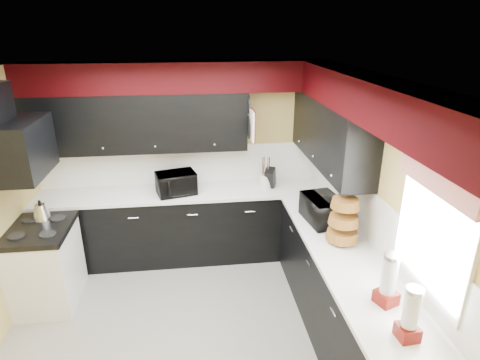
# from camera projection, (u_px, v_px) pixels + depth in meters

# --- Properties ---
(ground) EXTENTS (3.60, 3.60, 0.00)m
(ground) POSITION_uv_depth(u_px,v_px,m) (187.00, 336.00, 3.99)
(ground) COLOR gray
(ground) RESTS_ON ground
(wall_back) EXTENTS (3.60, 0.06, 2.50)m
(wall_back) POSITION_uv_depth(u_px,v_px,m) (183.00, 160.00, 5.19)
(wall_back) COLOR #E0C666
(wall_back) RESTS_ON ground
(wall_right) EXTENTS (0.06, 3.60, 2.50)m
(wall_right) POSITION_uv_depth(u_px,v_px,m) (375.00, 214.00, 3.73)
(wall_right) COLOR #E0C666
(wall_right) RESTS_ON ground
(ceiling) EXTENTS (3.60, 3.60, 0.06)m
(ceiling) POSITION_uv_depth(u_px,v_px,m) (172.00, 80.00, 3.07)
(ceiling) COLOR white
(ceiling) RESTS_ON wall_back
(cab_back) EXTENTS (3.60, 0.60, 0.90)m
(cab_back) POSITION_uv_depth(u_px,v_px,m) (186.00, 226.00, 5.21)
(cab_back) COLOR black
(cab_back) RESTS_ON ground
(cab_right) EXTENTS (0.60, 3.00, 0.90)m
(cab_right) POSITION_uv_depth(u_px,v_px,m) (348.00, 307.00, 3.71)
(cab_right) COLOR black
(cab_right) RESTS_ON ground
(counter_back) EXTENTS (3.62, 0.64, 0.04)m
(counter_back) POSITION_uv_depth(u_px,v_px,m) (184.00, 192.00, 5.04)
(counter_back) COLOR white
(counter_back) RESTS_ON cab_back
(counter_right) EXTENTS (0.64, 3.02, 0.04)m
(counter_right) POSITION_uv_depth(u_px,v_px,m) (353.00, 264.00, 3.54)
(counter_right) COLOR white
(counter_right) RESTS_ON cab_right
(splash_back) EXTENTS (3.60, 0.02, 0.50)m
(splash_back) POSITION_uv_depth(u_px,v_px,m) (183.00, 165.00, 5.21)
(splash_back) COLOR white
(splash_back) RESTS_ON counter_back
(splash_right) EXTENTS (0.02, 3.60, 0.50)m
(splash_right) POSITION_uv_depth(u_px,v_px,m) (373.00, 219.00, 3.75)
(splash_right) COLOR white
(splash_right) RESTS_ON counter_right
(upper_back) EXTENTS (2.60, 0.35, 0.70)m
(upper_back) POSITION_uv_depth(u_px,v_px,m) (138.00, 123.00, 4.77)
(upper_back) COLOR black
(upper_back) RESTS_ON wall_back
(upper_right) EXTENTS (0.35, 1.80, 0.70)m
(upper_right) POSITION_uv_depth(u_px,v_px,m) (330.00, 132.00, 4.34)
(upper_right) COLOR black
(upper_right) RESTS_ON wall_right
(soffit_back) EXTENTS (3.60, 0.36, 0.35)m
(soffit_back) POSITION_uv_depth(u_px,v_px,m) (178.00, 77.00, 4.63)
(soffit_back) COLOR black
(soffit_back) RESTS_ON wall_back
(soffit_right) EXTENTS (0.36, 3.24, 0.35)m
(soffit_right) POSITION_uv_depth(u_px,v_px,m) (380.00, 102.00, 3.15)
(soffit_right) COLOR black
(soffit_right) RESTS_ON wall_right
(stove) EXTENTS (0.60, 0.75, 0.86)m
(stove) POSITION_uv_depth(u_px,v_px,m) (46.00, 267.00, 4.35)
(stove) COLOR white
(stove) RESTS_ON ground
(cooktop) EXTENTS (0.62, 0.77, 0.06)m
(cooktop) POSITION_uv_depth(u_px,v_px,m) (39.00, 230.00, 4.18)
(cooktop) COLOR black
(cooktop) RESTS_ON stove
(hood) EXTENTS (0.50, 0.78, 0.55)m
(hood) POSITION_uv_depth(u_px,v_px,m) (16.00, 148.00, 3.85)
(hood) COLOR black
(hood) RESTS_ON wall_left
(window) EXTENTS (0.03, 0.86, 0.96)m
(window) POSITION_uv_depth(u_px,v_px,m) (434.00, 232.00, 2.79)
(window) COLOR white
(window) RESTS_ON wall_right
(valance) EXTENTS (0.04, 0.88, 0.20)m
(valance) POSITION_uv_depth(u_px,v_px,m) (437.00, 179.00, 2.64)
(valance) COLOR red
(valance) RESTS_ON wall_right
(pan_top) EXTENTS (0.03, 0.22, 0.40)m
(pan_top) POSITION_uv_depth(u_px,v_px,m) (248.00, 104.00, 4.78)
(pan_top) COLOR black
(pan_top) RESTS_ON upper_back
(pan_mid) EXTENTS (0.03, 0.28, 0.46)m
(pan_mid) POSITION_uv_depth(u_px,v_px,m) (250.00, 127.00, 4.75)
(pan_mid) COLOR black
(pan_mid) RESTS_ON upper_back
(pan_low) EXTENTS (0.03, 0.24, 0.42)m
(pan_low) POSITION_uv_depth(u_px,v_px,m) (247.00, 125.00, 5.00)
(pan_low) COLOR black
(pan_low) RESTS_ON upper_back
(cut_board) EXTENTS (0.03, 0.26, 0.35)m
(cut_board) POSITION_uv_depth(u_px,v_px,m) (252.00, 126.00, 4.62)
(cut_board) COLOR white
(cut_board) RESTS_ON upper_back
(baskets) EXTENTS (0.27, 0.27, 0.50)m
(baskets) POSITION_uv_depth(u_px,v_px,m) (344.00, 219.00, 3.77)
(baskets) COLOR brown
(baskets) RESTS_ON upper_right
(deco_plate) EXTENTS (0.03, 0.24, 0.24)m
(deco_plate) POSITION_uv_depth(u_px,v_px,m) (408.00, 116.00, 3.04)
(deco_plate) COLOR white
(deco_plate) RESTS_ON wall_right
(toaster_oven) EXTENTS (0.55, 0.49, 0.27)m
(toaster_oven) POSITION_uv_depth(u_px,v_px,m) (176.00, 183.00, 4.91)
(toaster_oven) COLOR black
(toaster_oven) RESTS_ON counter_back
(microwave) EXTENTS (0.40, 0.54, 0.27)m
(microwave) POSITION_uv_depth(u_px,v_px,m) (323.00, 210.00, 4.21)
(microwave) COLOR black
(microwave) RESTS_ON counter_right
(utensil_crock) EXTENTS (0.18, 0.18, 0.17)m
(utensil_crock) POSITION_uv_depth(u_px,v_px,m) (266.00, 181.00, 5.11)
(utensil_crock) COLOR silver
(utensil_crock) RESTS_ON counter_back
(knife_block) EXTENTS (0.17, 0.19, 0.25)m
(knife_block) POSITION_uv_depth(u_px,v_px,m) (270.00, 178.00, 5.10)
(knife_block) COLOR black
(knife_block) RESTS_ON counter_back
(kettle) EXTENTS (0.25, 0.25, 0.17)m
(kettle) POSITION_uv_depth(u_px,v_px,m) (41.00, 212.00, 4.33)
(kettle) COLOR #B8B8BD
(kettle) RESTS_ON cooktop
(dispenser_a) EXTENTS (0.19, 0.19, 0.39)m
(dispenser_a) POSITION_uv_depth(u_px,v_px,m) (389.00, 281.00, 2.95)
(dispenser_a) COLOR maroon
(dispenser_a) RESTS_ON counter_right
(dispenser_b) EXTENTS (0.14, 0.14, 0.36)m
(dispenser_b) POSITION_uv_depth(u_px,v_px,m) (410.00, 316.00, 2.62)
(dispenser_b) COLOR maroon
(dispenser_b) RESTS_ON counter_right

